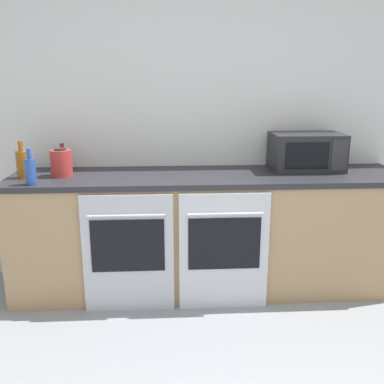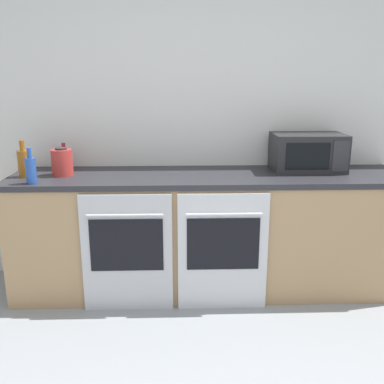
{
  "view_description": "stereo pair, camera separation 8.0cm",
  "coord_description": "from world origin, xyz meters",
  "px_view_note": "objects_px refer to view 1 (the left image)",
  "views": [
    {
      "loc": [
        -0.31,
        -1.15,
        1.58
      ],
      "look_at": [
        -0.13,
        1.91,
        0.76
      ],
      "focal_mm": 40.0,
      "sensor_mm": 36.0,
      "label": 1
    },
    {
      "loc": [
        -0.23,
        -1.15,
        1.58
      ],
      "look_at": [
        -0.13,
        1.91,
        0.76
      ],
      "focal_mm": 40.0,
      "sensor_mm": 36.0,
      "label": 2
    }
  ],
  "objects_px": {
    "bottle_amber": "(22,164)",
    "bottle_red": "(63,160)",
    "oven_right": "(224,251)",
    "microwave": "(306,152)",
    "bottle_blue": "(31,171)",
    "oven_left": "(128,253)",
    "kettle": "(61,163)"
  },
  "relations": [
    {
      "from": "oven_left",
      "to": "kettle",
      "type": "xyz_separation_m",
      "value": [
        -0.48,
        0.34,
        0.57
      ]
    },
    {
      "from": "microwave",
      "to": "bottle_blue",
      "type": "relative_size",
      "value": 2.19
    },
    {
      "from": "bottle_red",
      "to": "kettle",
      "type": "distance_m",
      "value": 0.21
    },
    {
      "from": "oven_right",
      "to": "bottle_amber",
      "type": "distance_m",
      "value": 1.54
    },
    {
      "from": "bottle_red",
      "to": "bottle_amber",
      "type": "relative_size",
      "value": 0.78
    },
    {
      "from": "oven_right",
      "to": "bottle_blue",
      "type": "height_order",
      "value": "bottle_blue"
    },
    {
      "from": "oven_left",
      "to": "microwave",
      "type": "bearing_deg",
      "value": 18.43
    },
    {
      "from": "oven_left",
      "to": "bottle_red",
      "type": "height_order",
      "value": "bottle_red"
    },
    {
      "from": "oven_right",
      "to": "bottle_red",
      "type": "distance_m",
      "value": 1.41
    },
    {
      "from": "microwave",
      "to": "bottle_amber",
      "type": "height_order",
      "value": "microwave"
    },
    {
      "from": "bottle_amber",
      "to": "kettle",
      "type": "distance_m",
      "value": 0.26
    },
    {
      "from": "oven_right",
      "to": "bottle_blue",
      "type": "relative_size",
      "value": 3.48
    },
    {
      "from": "oven_left",
      "to": "kettle",
      "type": "bearing_deg",
      "value": 145.12
    },
    {
      "from": "bottle_blue",
      "to": "bottle_amber",
      "type": "distance_m",
      "value": 0.24
    },
    {
      "from": "oven_right",
      "to": "microwave",
      "type": "relative_size",
      "value": 1.59
    },
    {
      "from": "microwave",
      "to": "oven_left",
      "type": "bearing_deg",
      "value": -161.57
    },
    {
      "from": "oven_left",
      "to": "oven_right",
      "type": "distance_m",
      "value": 0.66
    },
    {
      "from": "oven_right",
      "to": "microwave",
      "type": "height_order",
      "value": "microwave"
    },
    {
      "from": "oven_left",
      "to": "bottle_amber",
      "type": "xyz_separation_m",
      "value": [
        -0.74,
        0.29,
        0.57
      ]
    },
    {
      "from": "bottle_red",
      "to": "bottle_amber",
      "type": "height_order",
      "value": "bottle_amber"
    },
    {
      "from": "bottle_blue",
      "to": "oven_left",
      "type": "bearing_deg",
      "value": -7.67
    },
    {
      "from": "oven_right",
      "to": "bottle_blue",
      "type": "xyz_separation_m",
      "value": [
        -1.28,
        0.08,
        0.56
      ]
    },
    {
      "from": "oven_right",
      "to": "bottle_amber",
      "type": "bearing_deg",
      "value": 168.33
    },
    {
      "from": "bottle_blue",
      "to": "kettle",
      "type": "distance_m",
      "value": 0.29
    },
    {
      "from": "microwave",
      "to": "bottle_blue",
      "type": "xyz_separation_m",
      "value": [
        -1.96,
        -0.36,
        -0.05
      ]
    },
    {
      "from": "oven_right",
      "to": "oven_left",
      "type": "bearing_deg",
      "value": 180.0
    },
    {
      "from": "microwave",
      "to": "bottle_red",
      "type": "height_order",
      "value": "microwave"
    },
    {
      "from": "oven_right",
      "to": "kettle",
      "type": "distance_m",
      "value": 1.32
    },
    {
      "from": "bottle_red",
      "to": "bottle_blue",
      "type": "bearing_deg",
      "value": -102.41
    },
    {
      "from": "oven_left",
      "to": "bottle_amber",
      "type": "relative_size",
      "value": 3.19
    },
    {
      "from": "bottle_amber",
      "to": "bottle_red",
      "type": "bearing_deg",
      "value": 49.94
    },
    {
      "from": "microwave",
      "to": "bottle_red",
      "type": "distance_m",
      "value": 1.86
    }
  ]
}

